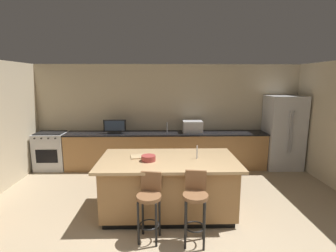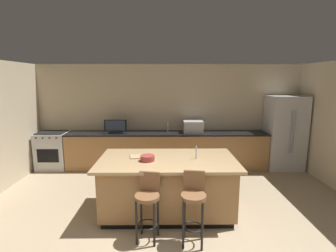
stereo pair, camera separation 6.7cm
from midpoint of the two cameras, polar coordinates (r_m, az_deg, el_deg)
The scene contains 13 objects.
wall_back at distance 6.65m, azimuth -0.20°, elevation 2.44°, with size 7.22×0.12×2.60m, color beige.
counter_back at distance 6.45m, azimuth -0.69°, elevation -5.46°, with size 4.99×0.62×0.91m.
kitchen_island at distance 4.35m, azimuth -0.38°, elevation -13.16°, with size 2.25×1.25×0.94m.
refrigerator at distance 6.97m, azimuth 24.18°, elevation -1.32°, with size 0.86×0.73×1.83m.
range_oven at distance 7.03m, azimuth -24.88°, elevation -5.06°, with size 0.73×0.63×0.93m.
microwave at distance 6.35m, azimuth 5.24°, elevation -0.17°, with size 0.48×0.36×0.29m, color #B7BABF.
tv_monitor at distance 6.37m, azimuth -12.14°, elevation -0.25°, with size 0.55×0.16×0.34m.
sink_faucet_back at distance 6.41m, azimuth -0.52°, elevation -0.26°, with size 0.02×0.02×0.24m, color #B2B2B7.
sink_faucet_island at distance 4.19m, azimuth 6.08°, elevation -5.86°, with size 0.02×0.02×0.22m, color #B2B2B7.
bar_stool_left at distance 3.66m, azimuth -4.72°, elevation -16.48°, with size 0.34×0.36×0.95m.
bar_stool_right at distance 3.57m, azimuth 5.60°, elevation -16.51°, with size 0.34×0.36×1.00m.
fruit_bowl at distance 4.09m, azimuth -4.89°, elevation -7.21°, with size 0.23×0.23×0.09m, color #993833.
cutting_board at distance 4.31m, azimuth -6.85°, elevation -6.82°, with size 0.29×0.22×0.02m, color tan.
Camera 1 is at (-0.16, -2.37, 2.22)m, focal length 27.15 mm.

